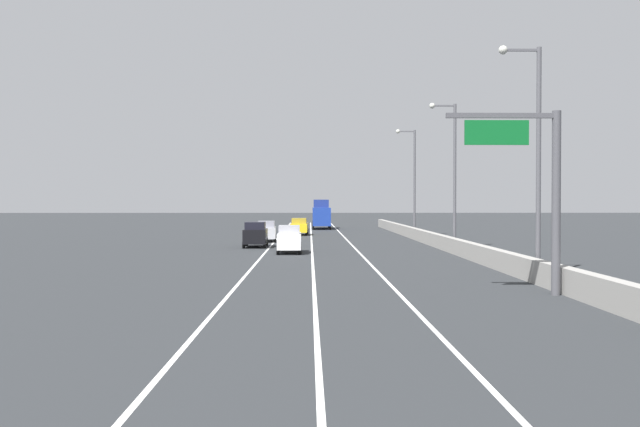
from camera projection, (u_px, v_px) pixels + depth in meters
ground_plane at (332, 240)px, 70.40m from camera, size 320.00×320.00×0.00m
lane_stripe_left at (271, 245)px, 61.32m from camera, size 0.16×130.00×0.00m
lane_stripe_center at (312, 245)px, 61.37m from camera, size 0.16×130.00×0.00m
lane_stripe_right at (352, 245)px, 61.42m from camera, size 0.16×130.00×0.00m
jersey_barrier_right at (472, 251)px, 46.52m from camera, size 0.60×120.00×1.10m
overhead_sign_gantry at (538, 179)px, 28.82m from camera, size 4.68×0.36×7.50m
lamp_post_right_second at (534, 147)px, 35.34m from camera, size 2.14×0.44×11.55m
lamp_post_right_third at (452, 167)px, 55.97m from camera, size 2.14×0.44×11.55m
lamp_post_right_fourth at (412, 176)px, 76.59m from camera, size 2.14×0.44×11.55m
car_white_0 at (289, 239)px, 52.28m from camera, size 1.83×4.41×2.05m
car_yellow_1 at (299, 227)px, 80.01m from camera, size 2.05×4.49×1.91m
car_silver_2 at (267, 231)px, 67.21m from camera, size 1.95×4.50×1.95m
car_black_3 at (255, 235)px, 59.01m from camera, size 1.98×4.29×2.10m
box_truck at (321, 215)px, 98.05m from camera, size 2.48×8.32×4.03m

